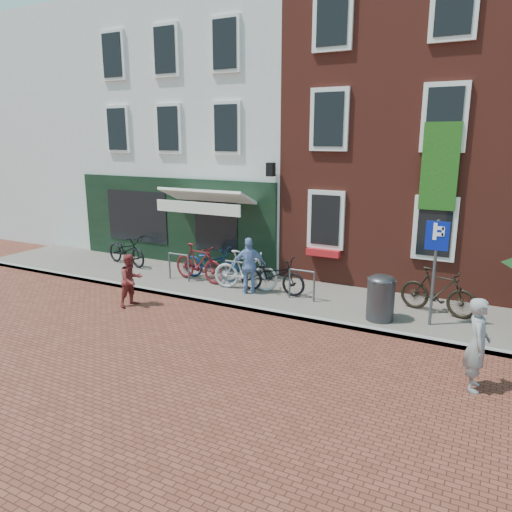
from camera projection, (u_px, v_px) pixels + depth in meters
The scene contains 16 objects.
ground at pixel (265, 314), 12.22m from camera, with size 80.00×80.00×0.00m, color brown.
sidewalk at pixel (323, 301), 13.06m from camera, with size 24.00×3.00×0.10m, color slate.
building_stucco at pixel (231, 133), 19.43m from camera, with size 8.00×8.00×9.00m, color silver.
building_brick_mid at pixel (413, 116), 16.18m from camera, with size 6.00×8.00×10.00m, color maroon.
filler_left at pixel (93, 134), 22.79m from camera, with size 7.00×8.00×9.00m, color silver.
litter_bin at pixel (381, 295), 11.44m from camera, with size 0.64×0.64×1.18m.
parking_sign at pixel (436, 254), 10.86m from camera, with size 0.50×0.08×2.46m.
woman at pixel (477, 344), 8.40m from camera, with size 0.61×0.40×1.67m, color gray.
boy at pixel (131, 280), 12.69m from camera, with size 0.68×0.53×1.39m, color maroon.
cafe_person at pixel (249, 266), 13.37m from camera, with size 0.92×0.38×1.57m, color #7894CA.
bicycle_0 at pixel (126, 250), 16.46m from camera, with size 0.68×1.94×1.02m, color black.
bicycle_1 at pixel (199, 263), 14.56m from camera, with size 0.53×1.88×1.13m, color #591116.
bicycle_2 at pixel (211, 263), 14.78m from camera, with size 0.68×1.94×1.02m, color navy.
bicycle_3 at pixel (246, 270), 13.74m from camera, with size 0.53×1.88×1.13m, color #B7B7BA.
bicycle_4 at pixel (272, 275), 13.46m from camera, with size 0.68×1.94×1.02m, color black.
bicycle_5 at pixel (438, 291), 11.85m from camera, with size 0.53×1.88×1.13m, color black.
Camera 1 is at (5.12, -10.33, 4.31)m, focal length 34.13 mm.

